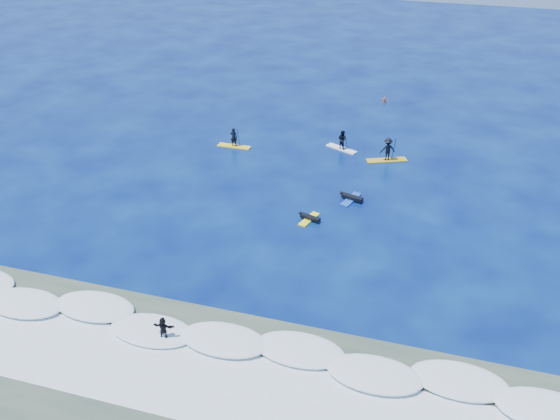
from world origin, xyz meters
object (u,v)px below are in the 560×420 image
(prone_paddler_far, at_px, (351,198))
(wave_surfer, at_px, (163,329))
(sup_paddler_center, at_px, (342,141))
(sup_paddler_left, at_px, (234,140))
(prone_paddler_near, at_px, (309,218))
(marker_buoy, at_px, (384,100))
(sup_paddler_right, at_px, (388,151))

(prone_paddler_far, xyz_separation_m, wave_surfer, (-6.48, -17.97, 0.61))
(sup_paddler_center, bearing_deg, sup_paddler_left, -141.73)
(sup_paddler_left, bearing_deg, prone_paddler_near, -46.96)
(prone_paddler_far, bearing_deg, marker_buoy, 17.65)
(sup_paddler_right, bearing_deg, sup_paddler_left, 161.04)
(sup_paddler_left, xyz_separation_m, wave_surfer, (5.19, -24.44, 0.14))
(prone_paddler_far, bearing_deg, prone_paddler_near, 164.27)
(sup_paddler_left, distance_m, sup_paddler_right, 13.26)
(sup_paddler_right, relative_size, wave_surfer, 1.77)
(sup_paddler_center, relative_size, prone_paddler_near, 1.35)
(prone_paddler_near, height_order, prone_paddler_far, prone_paddler_far)
(sup_paddler_left, height_order, marker_buoy, sup_paddler_left)
(sup_paddler_center, height_order, prone_paddler_near, sup_paddler_center)
(sup_paddler_right, xyz_separation_m, marker_buoy, (-2.30, 13.84, -0.63))
(sup_paddler_center, xyz_separation_m, wave_surfer, (-3.94, -26.66, 0.02))
(prone_paddler_far, relative_size, marker_buoy, 3.65)
(sup_paddler_left, relative_size, marker_buoy, 4.40)
(prone_paddler_far, bearing_deg, sup_paddler_right, 3.99)
(prone_paddler_far, bearing_deg, sup_paddler_center, 31.95)
(prone_paddler_near, bearing_deg, sup_paddler_right, -2.96)
(prone_paddler_near, relative_size, prone_paddler_far, 0.90)
(sup_paddler_left, relative_size, wave_surfer, 1.52)
(prone_paddler_near, xyz_separation_m, wave_surfer, (-4.23, -14.27, 0.63))
(sup_paddler_right, height_order, prone_paddler_far, sup_paddler_right)
(sup_paddler_left, relative_size, sup_paddler_right, 0.86)
(prone_paddler_near, distance_m, marker_buoy, 25.11)
(sup_paddler_right, height_order, prone_paddler_near, sup_paddler_right)
(prone_paddler_near, bearing_deg, prone_paddler_far, -15.59)
(prone_paddler_near, height_order, marker_buoy, marker_buoy)
(wave_surfer, bearing_deg, prone_paddler_near, 67.93)
(prone_paddler_near, distance_m, prone_paddler_far, 4.33)
(marker_buoy, bearing_deg, prone_paddler_far, -87.99)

